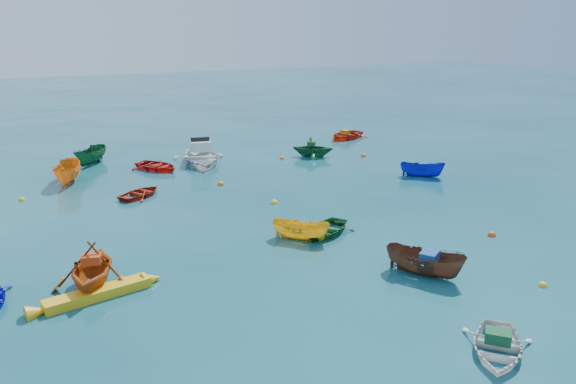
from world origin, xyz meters
name	(u,v)px	position (x,y,z in m)	size (l,w,h in m)	color
ground	(342,232)	(0.00, 0.00, 0.00)	(160.00, 160.00, 0.00)	#093C45
dinghy_white_near	(496,353)	(-1.04, -9.43, 0.00)	(1.91, 2.67, 0.55)	silver
sampan_brown_mid	(424,275)	(0.39, -4.77, 0.00)	(1.06, 2.83, 1.09)	#502E1D
dinghy_orange_w	(94,286)	(-10.00, -0.59, 0.00)	(2.65, 3.07, 1.62)	#BB4D11
sampan_yellow_mid	(301,239)	(-1.90, 0.05, 0.00)	(0.92, 2.44, 0.94)	gold
dinghy_green_e	(325,234)	(-0.71, 0.17, 0.00)	(1.95, 2.73, 0.57)	#145620
dinghy_red_nw	(141,196)	(-6.35, 8.87, 0.00)	(1.76, 2.46, 0.51)	#9E1D0D
sampan_orange_n	(69,182)	(-9.32, 13.15, 0.00)	(1.24, 3.29, 1.27)	orange
dinghy_green_n	(313,156)	(5.61, 12.61, 0.00)	(2.25, 2.61, 1.37)	#13552B
dinghy_red_ne	(346,138)	(10.73, 16.72, 0.00)	(2.44, 3.41, 0.71)	red
sampan_blue_far	(422,176)	(8.77, 5.52, 0.00)	(0.93, 2.48, 0.96)	#0D14AB
dinghy_red_far	(157,169)	(-4.32, 13.82, 0.00)	(2.15, 3.00, 0.62)	red
sampan_green_far	(92,164)	(-7.59, 17.02, 0.00)	(1.14, 3.03, 1.17)	#125028
kayak_yellow	(99,298)	(-9.98, -1.48, 0.00)	(0.61, 4.06, 0.41)	gold
motorboat_white	(201,163)	(-1.50, 14.07, 0.00)	(3.29, 4.60, 1.55)	silver
tarp_green_a	(498,336)	(-0.97, -9.36, 0.44)	(0.65, 0.49, 0.32)	#134E2B
tarp_blue_a	(430,256)	(0.47, -4.90, 0.72)	(0.72, 0.54, 0.35)	#18468D
tarp_orange_a	(91,259)	(-9.98, -0.55, 0.96)	(0.61, 0.46, 0.29)	#B83912
tarp_green_b	(311,144)	(5.53, 12.67, 0.84)	(0.65, 0.50, 0.32)	#12491B
tarp_orange_b	(345,132)	(10.64, 16.68, 0.50)	(0.62, 0.47, 0.30)	#C56A14
buoy_ye_a	(543,286)	(3.35, -7.24, 0.00)	(0.29, 0.29, 0.29)	yellow
buoy_or_b	(492,236)	(5.30, -3.09, 0.00)	(0.35, 0.35, 0.35)	#D7450B
buoy_ye_b	(22,200)	(-11.76, 10.76, 0.00)	(0.31, 0.31, 0.31)	gold
buoy_or_c	(221,185)	(-2.06, 8.99, 0.00)	(0.37, 0.37, 0.37)	orange
buoy_ye_c	(274,203)	(-0.85, 4.81, 0.00)	(0.36, 0.36, 0.36)	yellow
buoy_or_d	(282,159)	(3.52, 12.91, 0.00)	(0.31, 0.31, 0.31)	#FF5A0D
buoy_ye_d	(145,164)	(-4.64, 15.44, 0.00)	(0.29, 0.29, 0.29)	gold
buoy_or_e	(363,156)	(8.60, 11.16, 0.00)	(0.38, 0.38, 0.38)	#ED5C0C
buoy_ye_e	(319,152)	(6.62, 13.59, 0.00)	(0.35, 0.35, 0.35)	yellow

